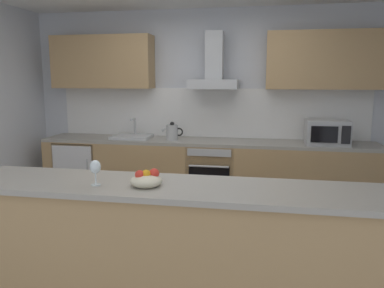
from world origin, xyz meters
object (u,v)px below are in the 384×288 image
at_px(kettle, 172,132).
at_px(fruit_bowl, 146,180).
at_px(sink, 132,136).
at_px(wine_glass, 95,168).
at_px(oven, 212,174).
at_px(microwave, 327,132).
at_px(range_hood, 214,71).
at_px(refrigerator, 83,171).

height_order(kettle, fruit_bowl, kettle).
xyz_separation_m(sink, wine_glass, (0.59, -2.43, 0.15)).
height_order(oven, microwave, microwave).
relative_size(kettle, fruit_bowl, 1.31).
bearing_deg(wine_glass, microwave, 51.60).
bearing_deg(wine_glass, sink, 103.64).
relative_size(sink, range_hood, 0.69).
xyz_separation_m(oven, range_hood, (0.00, 0.13, 1.33)).
height_order(sink, fruit_bowl, sink).
relative_size(oven, wine_glass, 4.50).
relative_size(refrigerator, sink, 1.70).
height_order(microwave, fruit_bowl, microwave).
height_order(sink, wine_glass, sink).
distance_m(kettle, range_hood, 0.95).
distance_m(kettle, fruit_bowl, 2.36).
distance_m(microwave, range_hood, 1.59).
xyz_separation_m(microwave, range_hood, (-1.40, 0.16, 0.74)).
xyz_separation_m(range_hood, wine_glass, (-0.49, -2.54, -0.70)).
bearing_deg(sink, wine_glass, -76.36).
bearing_deg(sink, refrigerator, -178.93).
bearing_deg(sink, kettle, -4.54).
distance_m(range_hood, wine_glass, 2.69).
height_order(sink, range_hood, range_hood).
height_order(oven, fruit_bowl, fruit_bowl).
relative_size(oven, microwave, 1.60).
xyz_separation_m(range_hood, fruit_bowl, (-0.14, -2.50, -0.78)).
height_order(microwave, kettle, microwave).
bearing_deg(range_hood, kettle, -162.55).
bearing_deg(fruit_bowl, kettle, 99.18).
xyz_separation_m(refrigerator, fruit_bowl, (1.67, -2.37, 0.58)).
bearing_deg(wine_glass, range_hood, 79.03).
height_order(refrigerator, wine_glass, wine_glass).
relative_size(kettle, wine_glass, 1.62).
height_order(refrigerator, microwave, microwave).
relative_size(microwave, kettle, 1.73).
relative_size(sink, wine_glass, 2.81).
relative_size(sink, fruit_bowl, 2.27).
xyz_separation_m(oven, refrigerator, (-1.81, -0.00, -0.03)).
bearing_deg(fruit_bowl, oven, 86.57).
distance_m(sink, range_hood, 1.39).
bearing_deg(sink, oven, -0.58).
bearing_deg(kettle, refrigerator, 178.63).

